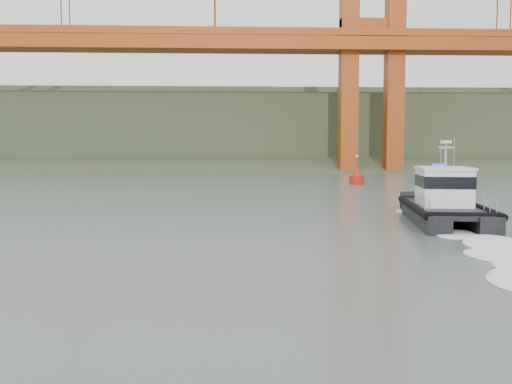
# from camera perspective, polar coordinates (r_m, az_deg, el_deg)

# --- Properties ---
(ground) EXTENTS (400.00, 400.00, 0.00)m
(ground) POSITION_cam_1_polar(r_m,az_deg,el_deg) (24.56, 3.28, -7.04)
(ground) COLOR #4C5A55
(ground) RESTS_ON ground
(headlands) EXTENTS (500.00, 105.36, 27.12)m
(headlands) POSITION_cam_1_polar(r_m,az_deg,el_deg) (149.44, -1.64, 5.56)
(headlands) COLOR #354326
(headlands) RESTS_ON ground
(patrol_boat) EXTENTS (5.84, 11.77, 5.47)m
(patrol_boat) POSITION_cam_1_polar(r_m,az_deg,el_deg) (38.74, 18.34, -0.88)
(patrol_boat) COLOR black
(patrol_boat) RESTS_ON ground
(nav_buoy) EXTENTS (1.88, 1.88, 3.92)m
(nav_buoy) POSITION_cam_1_polar(r_m,az_deg,el_deg) (72.58, 10.05, 1.55)
(nav_buoy) COLOR #A81D0B
(nav_buoy) RESTS_ON ground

